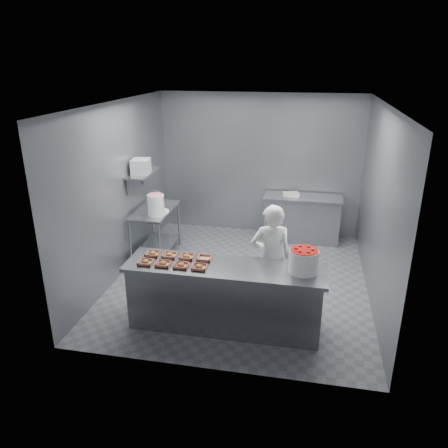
{
  "coord_description": "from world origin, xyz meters",
  "views": [
    {
      "loc": [
        0.98,
        -6.3,
        3.4
      ],
      "look_at": [
        -0.24,
        -0.2,
        1.03
      ],
      "focal_mm": 35.0,
      "sensor_mm": 36.0,
      "label": 1
    }
  ],
  "objects": [
    {
      "name": "worker",
      "position": [
        0.54,
        -0.75,
        0.78
      ],
      "size": [
        0.65,
        0.51,
        1.57
      ],
      "primitive_type": "imported",
      "rotation": [
        0.0,
        0.0,
        3.4
      ],
      "color": "white",
      "rests_on": "ground"
    },
    {
      "name": "bucket_lid",
      "position": [
        -1.52,
        0.48,
        0.91
      ],
      "size": [
        0.38,
        0.38,
        0.03
      ],
      "primitive_type": "cylinder",
      "rotation": [
        0.0,
        0.0,
        -0.14
      ],
      "color": "white",
      "rests_on": "prep_table"
    },
    {
      "name": "tray_6",
      "position": [
        -0.54,
        -1.22,
        0.92
      ],
      "size": [
        0.19,
        0.18,
        0.06
      ],
      "color": "tan",
      "rests_on": "service_counter"
    },
    {
      "name": "tray_2",
      "position": [
        -0.54,
        -1.48,
        0.92
      ],
      "size": [
        0.19,
        0.18,
        0.06
      ],
      "color": "tan",
      "rests_on": "service_counter"
    },
    {
      "name": "appliance",
      "position": [
        -1.82,
        0.52,
        1.69
      ],
      "size": [
        0.33,
        0.37,
        0.25
      ],
      "primitive_type": "cube",
      "rotation": [
        0.0,
        0.0,
        0.14
      ],
      "color": "gray",
      "rests_on": "wall_shelf"
    },
    {
      "name": "tray_4",
      "position": [
        -1.02,
        -1.22,
        0.92
      ],
      "size": [
        0.19,
        0.18,
        0.06
      ],
      "color": "tan",
      "rests_on": "service_counter"
    },
    {
      "name": "wall_left",
      "position": [
        -2.0,
        0.0,
        1.4
      ],
      "size": [
        0.04,
        4.5,
        2.8
      ],
      "primitive_type": "cube",
      "color": "slate",
      "rests_on": "ground"
    },
    {
      "name": "tray_1",
      "position": [
        -0.78,
        -1.48,
        0.92
      ],
      "size": [
        0.19,
        0.18,
        0.06
      ],
      "color": "tan",
      "rests_on": "service_counter"
    },
    {
      "name": "glaze_bucket",
      "position": [
        -1.52,
        0.33,
        1.09
      ],
      "size": [
        0.3,
        0.28,
        0.44
      ],
      "color": "white",
      "rests_on": "prep_table"
    },
    {
      "name": "back_counter",
      "position": [
        0.9,
        1.9,
        0.45
      ],
      "size": [
        1.5,
        0.6,
        0.9
      ],
      "color": "slate",
      "rests_on": "ground"
    },
    {
      "name": "rag",
      "position": [
        -1.74,
        1.04,
        0.91
      ],
      "size": [
        0.15,
        0.13,
        0.02
      ],
      "primitive_type": "cube",
      "rotation": [
        0.0,
        0.0,
        -0.04
      ],
      "color": "#CCB28C",
      "rests_on": "prep_table"
    },
    {
      "name": "service_counter",
      "position": [
        0.0,
        -1.35,
        0.45
      ],
      "size": [
        2.6,
        0.7,
        0.9
      ],
      "color": "slate",
      "rests_on": "ground"
    },
    {
      "name": "paper_stack",
      "position": [
        0.67,
        1.9,
        0.93
      ],
      "size": [
        0.32,
        0.25,
        0.06
      ],
      "primitive_type": "cube",
      "rotation": [
        0.0,
        0.0,
        0.09
      ],
      "color": "silver",
      "rests_on": "back_counter"
    },
    {
      "name": "tray_5",
      "position": [
        -0.78,
        -1.22,
        0.92
      ],
      "size": [
        0.19,
        0.18,
        0.06
      ],
      "color": "tan",
      "rests_on": "service_counter"
    },
    {
      "name": "floor",
      "position": [
        0.0,
        0.0,
        0.0
      ],
      "size": [
        4.5,
        4.5,
        0.0
      ],
      "primitive_type": "plane",
      "color": "#4C4C51",
      "rests_on": "ground"
    },
    {
      "name": "ceiling",
      "position": [
        0.0,
        0.0,
        2.8
      ],
      "size": [
        4.5,
        4.5,
        0.0
      ],
      "primitive_type": "plane",
      "rotation": [
        3.14,
        0.0,
        0.0
      ],
      "color": "white",
      "rests_on": "wall_back"
    },
    {
      "name": "wall_right",
      "position": [
        2.0,
        0.0,
        1.4
      ],
      "size": [
        0.04,
        4.5,
        2.8
      ],
      "primitive_type": "cube",
      "color": "slate",
      "rests_on": "ground"
    },
    {
      "name": "prep_table",
      "position": [
        -1.65,
        0.6,
        0.59
      ],
      "size": [
        0.6,
        1.2,
        0.9
      ],
      "color": "slate",
      "rests_on": "ground"
    },
    {
      "name": "tray_7",
      "position": [
        -0.3,
        -1.22,
        0.92
      ],
      "size": [
        0.19,
        0.18,
        0.04
      ],
      "color": "tan",
      "rests_on": "service_counter"
    },
    {
      "name": "wall_back",
      "position": [
        0.0,
        2.25,
        1.4
      ],
      "size": [
        4.0,
        0.04,
        2.8
      ],
      "primitive_type": "cube",
      "color": "slate",
      "rests_on": "ground"
    },
    {
      "name": "strawberry_tub",
      "position": [
        0.99,
        -1.32,
        1.06
      ],
      "size": [
        0.37,
        0.37,
        0.3
      ],
      "color": "white",
      "rests_on": "service_counter"
    },
    {
      "name": "wall_shelf",
      "position": [
        -1.82,
        0.6,
        1.55
      ],
      "size": [
        0.35,
        0.9,
        0.03
      ],
      "primitive_type": "cube",
      "color": "slate",
      "rests_on": "wall_left"
    },
    {
      "name": "tray_3",
      "position": [
        -0.3,
        -1.48,
        0.92
      ],
      "size": [
        0.19,
        0.18,
        0.06
      ],
      "color": "tan",
      "rests_on": "service_counter"
    },
    {
      "name": "tray_0",
      "position": [
        -1.02,
        -1.48,
        0.92
      ],
      "size": [
        0.19,
        0.18,
        0.06
      ],
      "color": "tan",
      "rests_on": "service_counter"
    }
  ]
}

